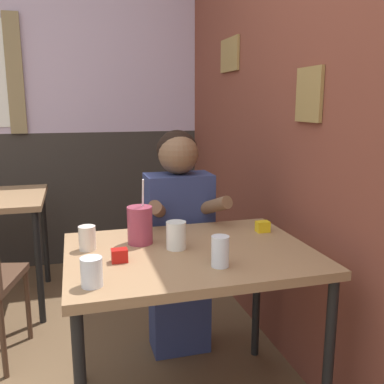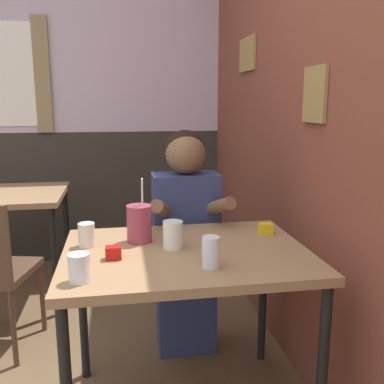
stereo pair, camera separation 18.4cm
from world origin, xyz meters
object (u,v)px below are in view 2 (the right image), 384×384
(person_seated, at_px, (186,237))
(cocktail_pitcher, at_px, (139,224))
(main_table, at_px, (186,267))
(background_table, at_px, (6,206))

(person_seated, bearing_deg, cocktail_pitcher, -125.31)
(main_table, xyz_separation_m, background_table, (-1.01, 1.32, -0.01))
(main_table, relative_size, background_table, 1.29)
(main_table, distance_m, person_seated, 0.51)
(person_seated, xyz_separation_m, cocktail_pitcher, (-0.26, -0.36, 0.19))
(main_table, height_order, person_seated, person_seated)
(background_table, relative_size, cocktail_pitcher, 2.74)
(main_table, distance_m, background_table, 1.67)
(cocktail_pitcher, bearing_deg, main_table, -37.95)
(main_table, distance_m, cocktail_pitcher, 0.28)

